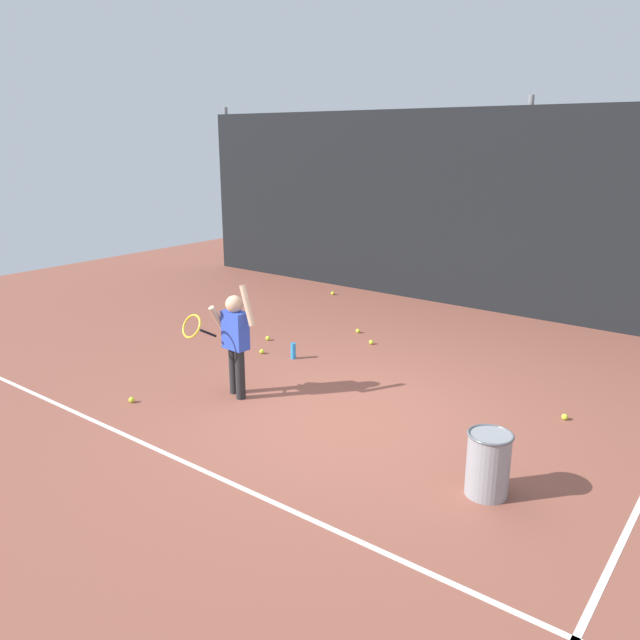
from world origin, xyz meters
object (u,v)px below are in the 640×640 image
tennis_ball_1 (262,351)px  tennis_ball_2 (565,417)px  ball_hopper (488,463)px  water_bottle (293,351)px  tennis_player (234,336)px  tennis_ball_4 (268,338)px  tennis_ball_0 (358,331)px  tennis_ball_5 (132,400)px  tennis_ball_3 (371,342)px  tennis_ball_6 (333,293)px

tennis_ball_1 → tennis_ball_2: size_ratio=1.00×
ball_hopper → water_bottle: 3.80m
tennis_player → tennis_ball_4: 2.19m
ball_hopper → tennis_ball_0: size_ratio=8.52×
tennis_ball_5 → tennis_ball_4: bearing=96.2°
water_bottle → tennis_ball_2: size_ratio=3.33×
tennis_ball_3 → tennis_ball_6: same height
ball_hopper → tennis_ball_5: ball_hopper is taller
tennis_ball_0 → tennis_ball_1: 1.70m
water_bottle → tennis_ball_0: 1.50m
tennis_ball_1 → tennis_player: bearing=-59.3°
tennis_player → water_bottle: 1.54m
tennis_ball_5 → tennis_ball_0: bearing=81.2°
ball_hopper → tennis_ball_2: size_ratio=8.52×
tennis_ball_2 → tennis_ball_6: (-5.22, 2.94, 0.00)m
tennis_player → ball_hopper: 3.20m
water_bottle → tennis_ball_6: water_bottle is taller
water_bottle → tennis_ball_6: (-1.69, 3.22, -0.08)m
water_bottle → tennis_ball_2: bearing=4.6°
tennis_ball_4 → ball_hopper: bearing=-25.0°
tennis_player → tennis_ball_3: size_ratio=20.46×
tennis_player → tennis_ball_4: bearing=125.6°
water_bottle → ball_hopper: bearing=-24.9°
tennis_ball_4 → tennis_player: bearing=-58.4°
water_bottle → tennis_ball_3: 1.27m
ball_hopper → tennis_ball_4: size_ratio=8.52×
tennis_ball_0 → tennis_ball_1: same height
tennis_ball_0 → tennis_ball_2: (3.48, -1.22, 0.00)m
ball_hopper → water_bottle: (-3.44, 1.60, -0.18)m
tennis_ball_2 → tennis_ball_0: bearing=160.7°
tennis_ball_0 → tennis_ball_2: bearing=-19.3°
water_bottle → tennis_ball_4: (-0.81, 0.38, -0.08)m
tennis_ball_6 → tennis_ball_3: bearing=-43.1°
water_bottle → tennis_ball_1: size_ratio=3.33×
tennis_ball_1 → tennis_ball_3: bearing=52.1°
tennis_ball_2 → tennis_ball_5: bearing=-148.1°
tennis_ball_3 → tennis_ball_5: (-1.04, -3.41, 0.00)m
tennis_ball_1 → tennis_ball_0: bearing=71.8°
tennis_ball_0 → tennis_ball_2: 3.69m
tennis_player → tennis_ball_3: tennis_player is taller
tennis_ball_1 → tennis_ball_2: bearing=5.6°
tennis_ball_2 → tennis_ball_3: (-3.02, 0.88, 0.00)m
water_bottle → tennis_ball_2: 3.55m
tennis_ball_3 → tennis_ball_1: bearing=-127.9°
tennis_ball_4 → tennis_ball_0: bearing=52.4°
ball_hopper → tennis_ball_6: size_ratio=8.52×
tennis_ball_1 → tennis_ball_3: same height
tennis_player → tennis_ball_0: size_ratio=20.46×
tennis_ball_0 → tennis_ball_6: (-1.74, 1.72, 0.00)m
tennis_ball_1 → tennis_ball_4: (-0.33, 0.49, 0.00)m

